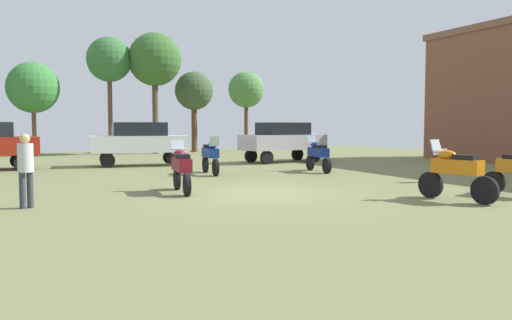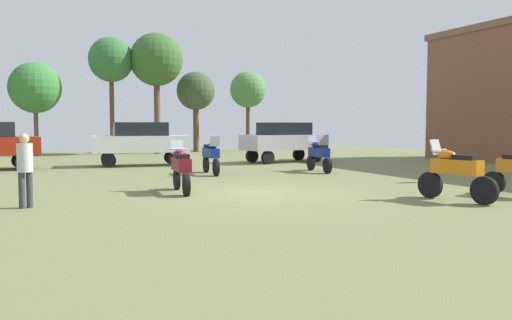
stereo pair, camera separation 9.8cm
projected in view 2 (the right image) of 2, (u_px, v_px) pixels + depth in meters
The scene contains 13 objects.
ground_plane at pixel (256, 194), 14.19m from camera, with size 44.00×52.00×0.02m.
motorcycle_2 at pixel (211, 155), 19.65m from camera, with size 0.62×2.20×1.48m.
motorcycle_5 at pixel (455, 171), 12.69m from camera, with size 0.73×2.12×1.51m.
motorcycle_6 at pixel (319, 154), 20.70m from camera, with size 0.62×2.16×1.44m.
motorcycle_7 at pixel (181, 167), 14.32m from camera, with size 0.62×2.09×1.44m.
car_1 at pixel (284, 139), 26.04m from camera, with size 4.52×2.42×2.00m.
car_2 at pixel (141, 140), 23.73m from camera, with size 4.47×2.26×2.00m.
person_1 at pixel (25, 165), 11.62m from camera, with size 0.44×0.44×1.69m.
tree_1 at pixel (111, 61), 32.83m from camera, with size 2.85×2.85×7.46m.
tree_3 at pixel (248, 90), 37.67m from camera, with size 2.63×2.63×5.78m.
tree_5 at pixel (196, 92), 35.89m from camera, with size 2.66×2.66×5.58m.
tree_7 at pixel (35, 88), 31.16m from camera, with size 3.08×3.08×5.67m.
tree_8 at pixel (156, 61), 33.51m from camera, with size 3.43×3.43×7.84m.
Camera 2 is at (-5.65, -12.91, 1.90)m, focal length 36.23 mm.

